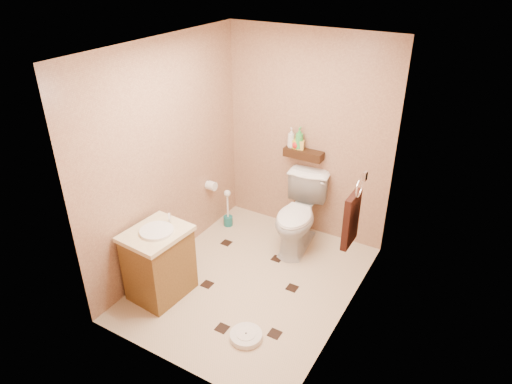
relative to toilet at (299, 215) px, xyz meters
The scene contains 19 objects.
ground 0.94m from the toilet, 98.87° to the right, with size 2.50×2.50×0.00m, color beige.
wall_back 0.89m from the toilet, 107.25° to the left, with size 2.00×0.04×2.40m, color tan.
wall_front 2.23m from the toilet, 93.57° to the right, with size 2.00×0.04×2.40m, color tan.
wall_left 1.60m from the toilet, 143.63° to the right, with size 0.04×2.50×2.40m, color tan.
wall_right 1.43m from the toilet, 43.71° to the right, with size 0.04×2.50×2.40m, color tan.
ceiling 2.15m from the toilet, 98.87° to the right, with size 2.00×2.50×0.02m, color white.
wall_shelf 0.70m from the toilet, 111.01° to the left, with size 0.46×0.14×0.10m, color #331A0D.
floor_accents 1.00m from the toilet, 96.92° to the right, with size 1.29×1.30×0.01m.
toilet is the anchor object (origin of this frame).
vanity 1.65m from the toilet, 120.16° to the right, with size 0.54×0.64×0.85m.
bathroom_scale 1.60m from the toilet, 81.58° to the right, with size 0.35×0.35×0.06m.
toilet_brush 0.98m from the toilet, behind, with size 0.11×0.11×0.50m.
towel_ring 1.11m from the toilet, 36.61° to the right, with size 0.12×0.30×0.76m.
toilet_paper 1.10m from the toilet, behind, with size 0.12×0.11×0.12m.
bottle_a 0.88m from the toilet, 130.80° to the left, with size 0.09×0.09×0.23m, color silver.
bottle_b 0.83m from the toilet, 124.57° to the left, with size 0.07×0.07×0.15m, color gold.
bottle_c 0.82m from the toilet, 122.83° to the left, with size 0.11×0.11×0.14m, color red.
bottle_d 0.87m from the toilet, 119.55° to the left, with size 0.10×0.10×0.26m, color green.
bottle_e 0.82m from the toilet, 116.42° to the left, with size 0.07×0.07×0.16m, color #E9BD4D.
Camera 1 is at (1.93, -3.23, 3.11)m, focal length 32.00 mm.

